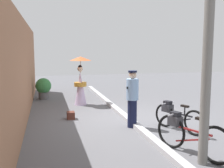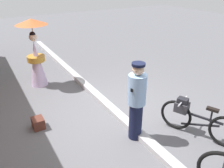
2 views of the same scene
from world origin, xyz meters
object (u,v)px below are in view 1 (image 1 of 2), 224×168
potted_plant_by_door (44,87)px  backpack_on_pavement (71,115)px  utility_pole (208,37)px  bicycle_near_officer (176,116)px  person_with_parasol (80,80)px  person_officer (132,98)px  bicycle_far_side (189,134)px

potted_plant_by_door → backpack_on_pavement: size_ratio=3.29×
utility_pole → backpack_on_pavement: bearing=28.6°
bicycle_near_officer → person_with_parasol: person_with_parasol is taller
person_officer → utility_pole: utility_pole is taller
person_with_parasol → backpack_on_pavement: 2.37m
bicycle_near_officer → utility_pole: size_ratio=0.32×
bicycle_far_side → person_with_parasol: 5.79m
bicycle_near_officer → backpack_on_pavement: bearing=55.0°
person_officer → potted_plant_by_door: size_ratio=1.71×
person_officer → person_with_parasol: person_with_parasol is taller
person_officer → utility_pole: (-2.61, -0.54, 1.55)m
person_officer → backpack_on_pavement: 2.18m
bicycle_far_side → person_with_parasol: person_with_parasol is taller
person_officer → bicycle_far_side: bearing=-166.4°
person_officer → backpack_on_pavement: size_ratio=5.65×
person_with_parasol → potted_plant_by_door: bearing=41.6°
bicycle_near_officer → backpack_on_pavement: size_ratio=5.41×
person_officer → backpack_on_pavement: person_officer is taller
bicycle_near_officer → potted_plant_by_door: size_ratio=1.64×
potted_plant_by_door → backpack_on_pavement: bearing=-167.2°
bicycle_far_side → utility_pole: size_ratio=0.35×
bicycle_far_side → person_officer: size_ratio=1.06×
backpack_on_pavement → bicycle_far_side: bearing=-148.4°
backpack_on_pavement → person_officer: bearing=-129.3°
bicycle_near_officer → person_officer: person_officer is taller
bicycle_near_officer → backpack_on_pavement: (1.86, 2.66, -0.28)m
person_with_parasol → potted_plant_by_door: person_with_parasol is taller
bicycle_near_officer → person_with_parasol: size_ratio=0.80×
bicycle_near_officer → bicycle_far_side: (-1.57, 0.55, 0.04)m
bicycle_near_officer → utility_pole: utility_pole is taller
person_with_parasol → utility_pole: size_ratio=0.40×
backpack_on_pavement → bicycle_near_officer: bearing=-125.0°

